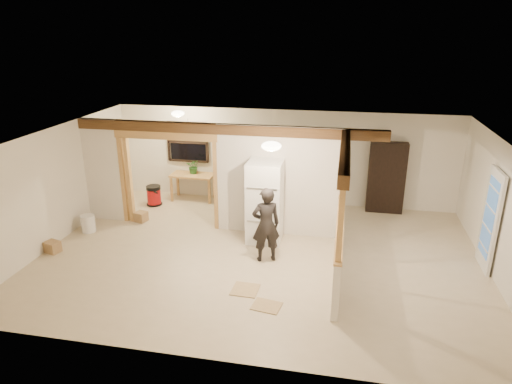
% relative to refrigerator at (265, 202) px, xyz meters
% --- Properties ---
extents(floor, '(9.00, 6.50, 0.01)m').
position_rel_refrigerator_xyz_m(floor, '(0.03, -0.78, -0.91)').
color(floor, '#C9B696').
rests_on(floor, ground).
extents(ceiling, '(9.00, 6.50, 0.01)m').
position_rel_refrigerator_xyz_m(ceiling, '(0.03, -0.78, 1.59)').
color(ceiling, white).
extents(wall_back, '(9.00, 0.01, 2.50)m').
position_rel_refrigerator_xyz_m(wall_back, '(0.03, 2.47, 0.34)').
color(wall_back, silver).
rests_on(wall_back, floor).
extents(wall_front, '(9.00, 0.01, 2.50)m').
position_rel_refrigerator_xyz_m(wall_front, '(0.03, -4.03, 0.34)').
color(wall_front, silver).
rests_on(wall_front, floor).
extents(wall_left, '(0.01, 6.50, 2.50)m').
position_rel_refrigerator_xyz_m(wall_left, '(-4.47, -0.78, 0.34)').
color(wall_left, silver).
rests_on(wall_left, floor).
extents(wall_right, '(0.01, 6.50, 2.50)m').
position_rel_refrigerator_xyz_m(wall_right, '(4.53, -0.78, 0.34)').
color(wall_right, silver).
rests_on(wall_right, floor).
extents(partition_left_stub, '(0.90, 0.12, 2.50)m').
position_rel_refrigerator_xyz_m(partition_left_stub, '(-4.02, 0.42, 0.34)').
color(partition_left_stub, silver).
rests_on(partition_left_stub, floor).
extents(partition_center, '(2.80, 0.12, 2.50)m').
position_rel_refrigerator_xyz_m(partition_center, '(0.23, 0.42, 0.34)').
color(partition_center, silver).
rests_on(partition_center, floor).
extents(doorway_frame, '(2.46, 0.14, 2.20)m').
position_rel_refrigerator_xyz_m(doorway_frame, '(-2.37, 0.42, 0.19)').
color(doorway_frame, tan).
rests_on(doorway_frame, floor).
extents(header_beam_back, '(7.00, 0.18, 0.22)m').
position_rel_refrigerator_xyz_m(header_beam_back, '(-0.97, 0.42, 1.47)').
color(header_beam_back, brown).
rests_on(header_beam_back, ceiling).
extents(header_beam_right, '(0.18, 3.30, 0.22)m').
position_rel_refrigerator_xyz_m(header_beam_right, '(1.63, -1.18, 1.47)').
color(header_beam_right, brown).
rests_on(header_beam_right, ceiling).
extents(pony_wall, '(0.12, 3.20, 1.00)m').
position_rel_refrigerator_xyz_m(pony_wall, '(1.63, -1.18, -0.41)').
color(pony_wall, silver).
rests_on(pony_wall, floor).
extents(stud_partition, '(0.14, 3.20, 1.32)m').
position_rel_refrigerator_xyz_m(stud_partition, '(1.63, -1.18, 0.75)').
color(stud_partition, tan).
rests_on(stud_partition, pony_wall).
extents(window_back, '(1.12, 0.10, 1.10)m').
position_rel_refrigerator_xyz_m(window_back, '(-2.57, 2.39, 0.64)').
color(window_back, black).
rests_on(window_back, wall_back).
extents(french_door, '(0.12, 0.86, 2.00)m').
position_rel_refrigerator_xyz_m(french_door, '(4.45, -0.38, 0.09)').
color(french_door, white).
rests_on(french_door, floor).
extents(ceiling_dome_main, '(0.36, 0.36, 0.16)m').
position_rel_refrigerator_xyz_m(ceiling_dome_main, '(0.33, -1.28, 1.57)').
color(ceiling_dome_main, '#FFEABF').
rests_on(ceiling_dome_main, ceiling).
extents(ceiling_dome_util, '(0.32, 0.32, 0.14)m').
position_rel_refrigerator_xyz_m(ceiling_dome_util, '(-2.47, 1.52, 1.57)').
color(ceiling_dome_util, '#FFEABF').
rests_on(ceiling_dome_util, ceiling).
extents(hanging_bulb, '(0.07, 0.07, 0.07)m').
position_rel_refrigerator_xyz_m(hanging_bulb, '(-1.97, 0.82, 1.27)').
color(hanging_bulb, '#FFD88C').
rests_on(hanging_bulb, ceiling).
extents(refrigerator, '(0.75, 0.72, 1.81)m').
position_rel_refrigerator_xyz_m(refrigerator, '(0.00, 0.00, 0.00)').
color(refrigerator, white).
rests_on(refrigerator, floor).
extents(woman, '(0.67, 0.56, 1.56)m').
position_rel_refrigerator_xyz_m(woman, '(0.19, -0.93, -0.13)').
color(woman, black).
rests_on(woman, floor).
extents(work_table, '(1.18, 0.62, 0.73)m').
position_rel_refrigerator_xyz_m(work_table, '(-2.37, 2.12, -0.54)').
color(work_table, tan).
rests_on(work_table, floor).
extents(potted_plant, '(0.38, 0.34, 0.40)m').
position_rel_refrigerator_xyz_m(potted_plant, '(-2.36, 2.20, 0.03)').
color(potted_plant, '#2B7129').
rests_on(potted_plant, work_table).
extents(shop_vac, '(0.54, 0.54, 0.54)m').
position_rel_refrigerator_xyz_m(shop_vac, '(-3.28, 1.53, -0.64)').
color(shop_vac, '#A70E10').
rests_on(shop_vac, floor).
extents(bookshelf, '(0.91, 0.30, 1.82)m').
position_rel_refrigerator_xyz_m(bookshelf, '(2.72, 2.25, 0.00)').
color(bookshelf, black).
rests_on(bookshelf, floor).
extents(bucket, '(0.42, 0.42, 0.40)m').
position_rel_refrigerator_xyz_m(bucket, '(-4.09, -0.37, -0.71)').
color(bucket, white).
rests_on(bucket, floor).
extents(box_util_a, '(0.43, 0.40, 0.30)m').
position_rel_refrigerator_xyz_m(box_util_a, '(-1.19, 0.79, -0.76)').
color(box_util_a, '#9B764B').
rests_on(box_util_a, floor).
extents(box_util_b, '(0.31, 0.31, 0.24)m').
position_rel_refrigerator_xyz_m(box_util_b, '(-3.15, 0.43, -0.79)').
color(box_util_b, '#9B764B').
rests_on(box_util_b, floor).
extents(box_front, '(0.35, 0.31, 0.24)m').
position_rel_refrigerator_xyz_m(box_front, '(-4.29, -1.46, -0.79)').
color(box_front, '#9B764B').
rests_on(box_front, floor).
extents(floor_panel_near, '(0.49, 0.49, 0.02)m').
position_rel_refrigerator_xyz_m(floor_panel_near, '(0.02, -2.13, -0.90)').
color(floor_panel_near, tan).
rests_on(floor_panel_near, floor).
extents(floor_panel_far, '(0.54, 0.46, 0.02)m').
position_rel_refrigerator_xyz_m(floor_panel_far, '(0.49, -2.57, -0.90)').
color(floor_panel_far, tan).
rests_on(floor_panel_far, floor).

